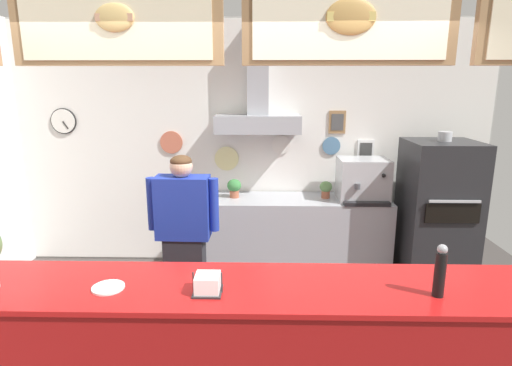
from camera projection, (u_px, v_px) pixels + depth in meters
back_wall_assembly at (251, 140)px, 4.89m from camera, size 5.68×2.84×2.92m
back_prep_counter at (296, 236)px, 4.91m from camera, size 2.10×0.62×0.91m
pizza_oven at (437, 214)px, 4.55m from camera, size 0.72×0.75×1.70m
shop_worker at (184, 241)px, 3.62m from camera, size 0.61×0.23×1.62m
espresso_machine at (363, 180)px, 4.71m from camera, size 0.55×0.52×0.47m
potted_rosemary at (234, 187)px, 4.82m from camera, size 0.16×0.16×0.21m
potted_sage at (326, 189)px, 4.79m from camera, size 0.14×0.14×0.20m
pepper_grinder at (440, 271)px, 2.20m from camera, size 0.06×0.06×0.29m
condiment_plate at (108, 287)px, 2.31m from camera, size 0.18×0.18×0.01m
napkin_holder at (208, 284)px, 2.26m from camera, size 0.16×0.15×0.12m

